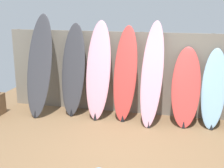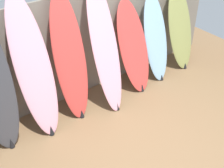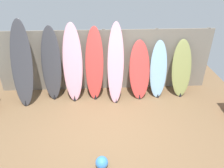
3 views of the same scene
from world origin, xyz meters
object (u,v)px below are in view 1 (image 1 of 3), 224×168
at_px(surfboard_red_3, 125,74).
at_px(surfboard_pink_4, 152,74).
at_px(surfboard_charcoal_0, 39,66).
at_px(surfboard_skyblue_6, 214,89).
at_px(surfboard_charcoal_1, 73,70).
at_px(surfboard_red_5, 186,87).
at_px(surfboard_pink_2, 98,70).

bearing_deg(surfboard_red_3, surfboard_pink_4, -10.19).
height_order(surfboard_charcoal_0, surfboard_skyblue_6, surfboard_charcoal_0).
xyz_separation_m(surfboard_charcoal_1, surfboard_pink_4, (1.72, -0.13, 0.03)).
bearing_deg(surfboard_red_5, surfboard_charcoal_1, 179.21).
xyz_separation_m(surfboard_pink_2, surfboard_red_3, (0.58, 0.00, -0.05)).
height_order(surfboard_charcoal_0, surfboard_red_3, surfboard_charcoal_0).
xyz_separation_m(surfboard_charcoal_1, surfboard_red_5, (2.39, -0.03, -0.22)).
relative_size(surfboard_charcoal_1, surfboard_red_3, 1.01).
bearing_deg(surfboard_charcoal_1, surfboard_pink_2, -3.50).
distance_m(surfboard_charcoal_0, surfboard_charcoal_1, 0.74).
bearing_deg(surfboard_pink_4, surfboard_skyblue_6, 5.09).
relative_size(surfboard_pink_4, surfboard_red_5, 1.33).
bearing_deg(surfboard_red_3, surfboard_red_5, -0.12).
distance_m(surfboard_charcoal_0, surfboard_skyblue_6, 3.65).
bearing_deg(surfboard_charcoal_0, surfboard_pink_2, 5.60).
height_order(surfboard_red_3, surfboard_pink_4, surfboard_pink_4).
distance_m(surfboard_pink_2, surfboard_pink_4, 1.15).
xyz_separation_m(surfboard_charcoal_0, surfboard_red_3, (1.86, 0.13, -0.11)).
bearing_deg(surfboard_skyblue_6, surfboard_red_3, -179.84).
height_order(surfboard_charcoal_1, surfboard_red_3, surfboard_charcoal_1).
height_order(surfboard_red_3, surfboard_skyblue_6, surfboard_red_3).
relative_size(surfboard_red_3, surfboard_pink_4, 0.95).
height_order(surfboard_charcoal_1, surfboard_skyblue_6, surfboard_charcoal_1).
height_order(surfboard_charcoal_0, surfboard_pink_4, surfboard_charcoal_0).
bearing_deg(surfboard_pink_4, surfboard_red_5, 8.41).
relative_size(surfboard_pink_2, surfboard_red_3, 1.05).
relative_size(surfboard_pink_2, surfboard_skyblue_6, 1.33).
bearing_deg(surfboard_skyblue_6, surfboard_pink_4, -174.91).
distance_m(surfboard_pink_2, surfboard_skyblue_6, 2.36).
xyz_separation_m(surfboard_pink_4, surfboard_skyblue_6, (1.20, 0.11, -0.25)).
bearing_deg(surfboard_red_3, surfboard_skyblue_6, 0.16).
bearing_deg(surfboard_pink_2, surfboard_charcoal_0, -174.40).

